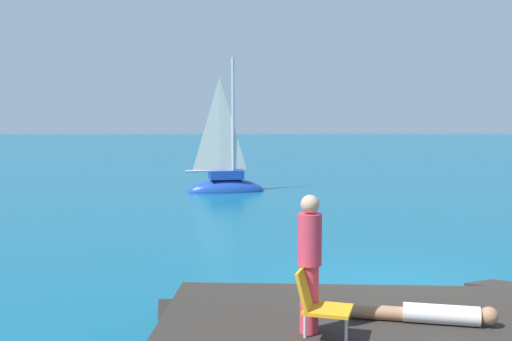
# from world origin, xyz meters

# --- Properties ---
(ground_plane) EXTENTS (160.00, 160.00, 0.00)m
(ground_plane) POSITION_xyz_m (0.00, 0.00, 0.00)
(ground_plane) COLOR #0F5675
(boulder_inland) EXTENTS (1.49, 1.64, 1.00)m
(boulder_inland) POSITION_xyz_m (-3.18, -2.01, 0.00)
(boulder_inland) COLOR #2F2724
(boulder_inland) RESTS_ON ground
(sailboat_near) EXTENTS (3.14, 1.58, 5.72)m
(sailboat_near) POSITION_xyz_m (-3.35, 13.22, 0.31)
(sailboat_near) COLOR #193D99
(sailboat_near) RESTS_ON ground
(person_sunbather) EXTENTS (1.74, 0.58, 0.25)m
(person_sunbather) POSITION_xyz_m (-0.35, -3.57, 0.65)
(person_sunbather) COLOR white
(person_sunbather) RESTS_ON shore_ledge
(person_standing) EXTENTS (0.28, 0.28, 1.62)m
(person_standing) POSITION_xyz_m (-1.86, -3.85, 1.40)
(person_standing) COLOR #DB384C
(person_standing) RESTS_ON shore_ledge
(beach_chair) EXTENTS (0.71, 0.63, 0.80)m
(beach_chair) POSITION_xyz_m (-1.78, -4.07, 0.97)
(beach_chair) COLOR orange
(beach_chair) RESTS_ON shore_ledge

